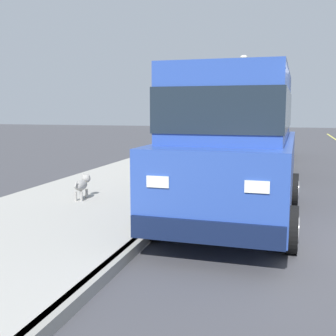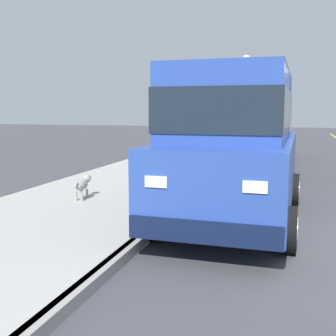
{
  "view_description": "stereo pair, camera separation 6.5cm",
  "coord_description": "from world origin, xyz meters",
  "views": [
    {
      "loc": [
        -1.26,
        -6.3,
        1.91
      ],
      "look_at": [
        -3.33,
        1.03,
        0.85
      ],
      "focal_mm": 45.69,
      "sensor_mm": 36.0,
      "label": 1
    },
    {
      "loc": [
        -1.2,
        -6.28,
        1.91
      ],
      "look_at": [
        -3.33,
        1.03,
        0.85
      ],
      "focal_mm": 45.69,
      "sensor_mm": 36.0,
      "label": 2
    }
  ],
  "objects": [
    {
      "name": "car_white_hatchback",
      "position": [
        -2.15,
        11.22,
        0.98
      ],
      "size": [
        1.98,
        3.81,
        1.88
      ],
      "color": "white",
      "rests_on": "ground"
    },
    {
      "name": "car_silver_hatchback",
      "position": [
        -2.18,
        6.62,
        0.98
      ],
      "size": [
        2.02,
        3.84,
        1.88
      ],
      "color": "#BCBCC1",
      "rests_on": "ground"
    },
    {
      "name": "curb",
      "position": [
        -3.2,
        0.0,
        0.07
      ],
      "size": [
        0.16,
        64.0,
        0.14
      ],
      "primitive_type": "cube",
      "color": "gray",
      "rests_on": "ground"
    },
    {
      "name": "sidewalk",
      "position": [
        -5.0,
        0.0,
        0.07
      ],
      "size": [
        3.6,
        64.0,
        0.14
      ],
      "primitive_type": "cube",
      "color": "#A8A59E",
      "rests_on": "ground"
    },
    {
      "name": "street_lamp",
      "position": [
        -3.55,
        15.68,
        2.91
      ],
      "size": [
        0.36,
        0.36,
        4.42
      ],
      "color": "#2D2D33",
      "rests_on": "sidewalk"
    },
    {
      "name": "fire_hydrant",
      "position": [
        -3.65,
        3.47,
        0.48
      ],
      "size": [
        0.34,
        0.24,
        0.72
      ],
      "color": "gold",
      "rests_on": "sidewalk"
    },
    {
      "name": "dog_grey",
      "position": [
        -5.15,
        1.23,
        0.43
      ],
      "size": [
        0.24,
        0.76,
        0.49
      ],
      "color": "#999691",
      "rests_on": "sidewalk"
    },
    {
      "name": "car_blue_van",
      "position": [
        -2.12,
        0.94,
        1.39
      ],
      "size": [
        2.2,
        4.93,
        2.52
      ],
      "color": "#28479E",
      "rests_on": "ground"
    }
  ]
}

